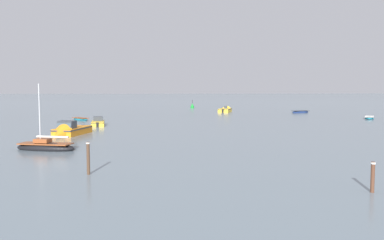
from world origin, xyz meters
The scene contains 10 objects.
rowboat_moored_0 centered at (51.99, 46.86, 0.16)m, with size 3.17×3.89×0.60m.
motorboat_moored_0 centered at (32.89, 68.83, 0.28)m, with size 4.17×6.27×2.04m.
motorboat_moored_3 centered at (7.65, 29.50, 0.35)m, with size 3.77×6.45×2.32m.
motorboat_moored_4 centered at (9.42, 40.95, 0.26)m, with size 1.94×4.71×1.74m.
sailboat_moored_0 centered at (7.66, 19.66, 0.24)m, with size 5.16×2.96×5.52m.
rowboat_moored_2 centered at (47.29, 63.64, 0.18)m, with size 4.39×2.88×0.66m.
rowboat_moored_3 centered at (5.74, 49.94, 0.15)m, with size 3.11×3.44×0.55m.
channel_buoy centered at (27.94, 86.09, 0.46)m, with size 0.90×0.90×2.30m.
mooring_post_near centered at (12.27, 10.08, 0.88)m, with size 0.22×0.22×2.06m.
mooring_post_left centered at (25.99, 4.45, 0.70)m, with size 0.22×0.22×1.61m.
Camera 1 is at (15.34, -12.30, 4.84)m, focal length 36.53 mm.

